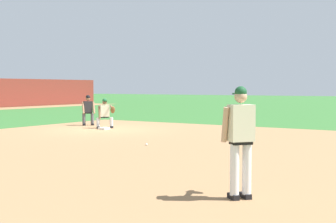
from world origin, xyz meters
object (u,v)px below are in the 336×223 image
object	(u,v)px
first_base_bag	(104,128)
umpire	(88,109)
baseball	(146,144)
pitcher	(241,135)
first_baseman	(105,112)

from	to	relation	value
first_base_bag	umpire	xyz separation A→B (m)	(1.25, 2.04, 0.75)
first_base_bag	baseball	world-z (taller)	first_base_bag
first_base_bag	pitcher	bearing A→B (deg)	-130.10
pitcher	umpire	distance (m)	15.54
first_baseman	umpire	size ratio (longest dim) A/B	0.92
first_baseman	pitcher	bearing A→B (deg)	-130.76
first_baseman	baseball	bearing A→B (deg)	-128.64
umpire	first_base_bag	bearing A→B (deg)	-121.55
first_base_bag	baseball	size ratio (longest dim) A/B	5.14
umpire	first_baseman	bearing A→B (deg)	-114.43
baseball	first_baseman	bearing A→B (deg)	51.36
pitcher	first_baseman	size ratio (longest dim) A/B	1.39
baseball	pitcher	world-z (taller)	pitcher
first_base_bag	first_baseman	size ratio (longest dim) A/B	0.28
first_base_bag	pitcher	size ratio (longest dim) A/B	0.20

